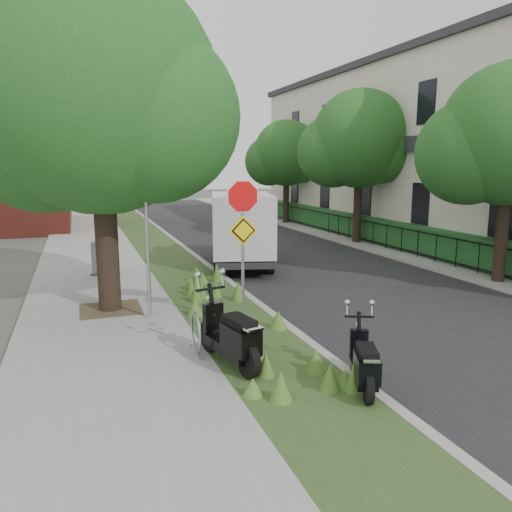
{
  "coord_description": "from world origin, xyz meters",
  "views": [
    {
      "loc": [
        -4.59,
        -9.13,
        3.52
      ],
      "look_at": [
        -0.54,
        2.18,
        1.3
      ],
      "focal_mm": 35.0,
      "sensor_mm": 36.0,
      "label": 1
    }
  ],
  "objects_px": {
    "sign_assembly": "(243,223)",
    "box_truck": "(241,226)",
    "scooter_near": "(234,342)",
    "scooter_far": "(364,369)",
    "utility_cabinet": "(104,258)"
  },
  "relations": [
    {
      "from": "sign_assembly",
      "to": "box_truck",
      "type": "bearing_deg",
      "value": 72.3
    },
    {
      "from": "scooter_near",
      "to": "scooter_far",
      "type": "xyz_separation_m",
      "value": [
        1.59,
        -1.53,
        -0.09
      ]
    },
    {
      "from": "scooter_near",
      "to": "box_truck",
      "type": "bearing_deg",
      "value": 71.17
    },
    {
      "from": "box_truck",
      "to": "utility_cabinet",
      "type": "xyz_separation_m",
      "value": [
        -4.6,
        -0.2,
        -0.8
      ]
    },
    {
      "from": "scooter_far",
      "to": "box_truck",
      "type": "bearing_deg",
      "value": 82.41
    },
    {
      "from": "scooter_near",
      "to": "utility_cabinet",
      "type": "height_order",
      "value": "utility_cabinet"
    },
    {
      "from": "scooter_near",
      "to": "box_truck",
      "type": "distance_m",
      "value": 9.13
    },
    {
      "from": "scooter_far",
      "to": "box_truck",
      "type": "xyz_separation_m",
      "value": [
        1.35,
        10.14,
        0.92
      ]
    },
    {
      "from": "sign_assembly",
      "to": "utility_cabinet",
      "type": "distance_m",
      "value": 7.03
    },
    {
      "from": "scooter_near",
      "to": "utility_cabinet",
      "type": "relative_size",
      "value": 1.9
    },
    {
      "from": "utility_cabinet",
      "to": "sign_assembly",
      "type": "bearing_deg",
      "value": -68.29
    },
    {
      "from": "sign_assembly",
      "to": "utility_cabinet",
      "type": "height_order",
      "value": "sign_assembly"
    },
    {
      "from": "scooter_far",
      "to": "utility_cabinet",
      "type": "xyz_separation_m",
      "value": [
        -3.25,
        9.94,
        0.12
      ]
    },
    {
      "from": "scooter_near",
      "to": "sign_assembly",
      "type": "bearing_deg",
      "value": 67.72
    },
    {
      "from": "scooter_near",
      "to": "scooter_far",
      "type": "height_order",
      "value": "scooter_near"
    }
  ]
}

